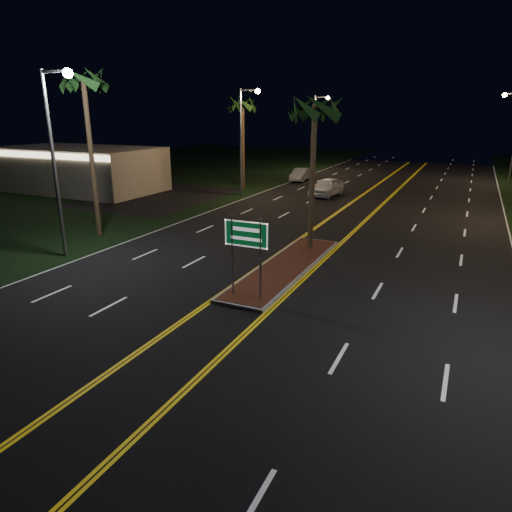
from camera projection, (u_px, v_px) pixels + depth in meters
The scene contains 13 objects.
ground at pixel (210, 329), 15.60m from camera, with size 120.00×120.00×0.00m, color black.
grass_left at pixel (89, 181), 49.35m from camera, with size 40.00×110.00×0.01m, color black.
median_island at pixel (286, 267), 21.62m from camera, with size 2.25×10.25×0.17m.
highway_sign at pixel (246, 242), 17.29m from camera, with size 1.80×0.08×3.20m.
commercial_building at pixel (80, 169), 42.80m from camera, with size 15.00×8.12×4.00m.
streetlight_left_near at pixel (57, 144), 21.66m from camera, with size 1.91×0.44×9.00m.
streetlight_left_mid at pixel (245, 130), 38.92m from camera, with size 1.91×0.44×9.00m.
streetlight_left_far at pixel (317, 124), 56.17m from camera, with size 1.91×0.44×9.00m.
palm_median at pixel (315, 108), 22.47m from camera, with size 2.40×2.40×8.30m.
palm_left_near at pixel (83, 82), 24.96m from camera, with size 2.40×2.40×9.80m.
palm_left_far at pixel (243, 105), 42.63m from camera, with size 2.40×2.40×8.80m.
car_near at pixel (327, 185), 40.26m from camera, with size 2.36×5.52×1.84m, color white.
car_far at pixel (301, 174), 49.23m from camera, with size 1.98×4.62×1.54m, color silver.
Camera 1 is at (7.42, -12.12, 7.09)m, focal length 32.00 mm.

